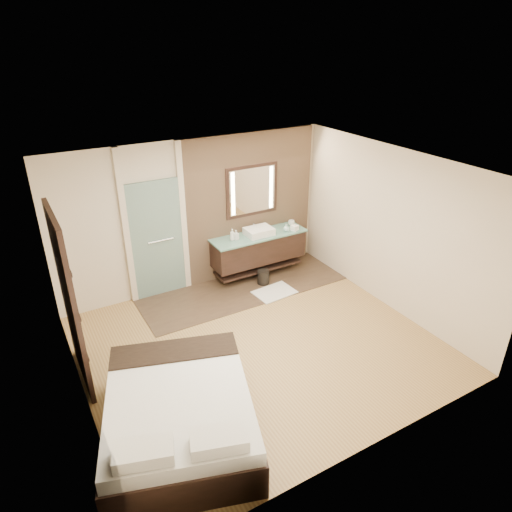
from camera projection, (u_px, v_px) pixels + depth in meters
floor at (259, 345)px, 6.90m from camera, size 5.00×5.00×0.00m
tile_strip at (244, 288)px, 8.41m from camera, size 3.80×1.30×0.01m
stone_wall at (251, 205)px, 8.51m from camera, size 2.60×0.08×2.70m
vanity at (258, 248)px, 8.63m from camera, size 1.85×0.55×0.88m
mirror_unit at (252, 190)px, 8.34m from camera, size 1.06×0.04×0.96m
frosted_door at (156, 235)px, 7.77m from camera, size 1.10×0.12×2.70m
shoji_partition at (70, 301)px, 5.75m from camera, size 0.06×1.20×2.40m
bed at (180, 414)px, 5.22m from camera, size 2.18×2.44×0.78m
bath_mat at (274, 292)px, 8.26m from camera, size 0.76×0.56×0.02m
waste_bin at (263, 277)px, 8.52m from camera, size 0.26×0.26×0.28m
tissue_box at (295, 228)px, 8.65m from camera, size 0.15×0.15×0.10m
soap_bottle_a at (232, 235)px, 8.22m from camera, size 0.09×0.09×0.21m
soap_bottle_b at (236, 235)px, 8.25m from camera, size 0.09×0.09×0.18m
soap_bottle_c at (286, 228)px, 8.59m from camera, size 0.12×0.12×0.15m
cup at (291, 223)px, 8.89m from camera, size 0.13×0.13×0.10m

